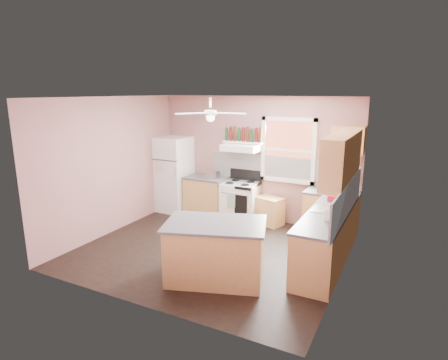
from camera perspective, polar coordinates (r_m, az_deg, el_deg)
The scene contains 32 objects.
floor at distance 6.88m, azimuth -1.91°, elevation -10.62°, with size 4.50×4.50×0.00m, color black.
ceiling at distance 6.28m, azimuth -2.10°, elevation 12.49°, with size 4.50×4.50×0.00m, color white.
wall_back at distance 8.24m, azimuth 4.83°, elevation 3.24°, with size 4.50×0.05×2.70m, color #936362.
wall_right at distance 5.74m, azimuth 18.33°, elevation -1.94°, with size 0.05×4.00×2.70m, color #936362.
wall_left at distance 7.78m, azimuth -16.84°, elevation 2.10°, with size 0.05×4.00×2.70m, color #936362.
backsplash_back at distance 8.08m, azimuth 7.65°, elevation 1.70°, with size 2.90×0.03×0.55m, color white.
backsplash_right at distance 6.07m, azimuth 18.29°, elevation -2.81°, with size 0.03×2.60×0.55m, color white.
window_view at distance 7.91m, azimuth 9.79°, elevation 4.50°, with size 1.00×0.02×1.20m, color brown.
window_frame at distance 7.89m, azimuth 9.73°, elevation 4.48°, with size 1.16×0.07×1.36m, color white.
refrigerator at distance 8.92m, azimuth -7.76°, elevation 0.88°, with size 0.75×0.73×1.76m, color white.
base_cabinet_left at distance 8.62m, azimuth -2.66°, elevation -2.56°, with size 0.90×0.60×0.86m, color #B8814D.
counter_left at distance 8.50m, azimuth -2.70°, elevation 0.36°, with size 0.92×0.62×0.04m, color #464648.
toaster at distance 8.32m, azimuth -1.79°, elevation 0.85°, with size 0.28×0.16×0.18m, color silver.
stove at distance 8.22m, azimuth 2.46°, elevation -3.34°, with size 0.75×0.64×0.86m, color white.
range_hood at distance 8.04m, azimuth 2.60°, elevation 4.97°, with size 0.78×0.50×0.14m, color white.
bottle_shelf at distance 8.13m, azimuth 2.95°, elevation 5.77°, with size 0.90×0.26×0.03m, color white.
cart at distance 8.10m, azimuth 6.90°, elevation -4.76°, with size 0.57×0.38×0.57m, color #B8814D.
base_cabinet_corner at distance 7.69m, azimuth 15.96°, elevation -5.08°, with size 1.00×0.60×0.86m, color #B8814D.
base_cabinet_right at distance 6.36m, azimuth 15.23°, elevation -8.98°, with size 0.60×2.20×0.86m, color #B8814D.
counter_corner at distance 7.56m, azimuth 16.18°, elevation -1.84°, with size 1.02×0.62×0.04m, color #464648.
counter_right at distance 6.20m, azimuth 15.39°, elevation -5.12°, with size 0.62×2.22×0.04m, color #464648.
sink at distance 6.39m, azimuth 15.77°, elevation -4.47°, with size 0.55×0.45×0.03m, color silver.
faucet at distance 6.34m, azimuth 17.23°, elevation -4.00°, with size 0.03×0.03×0.14m, color silver.
upper_cabinet_right at distance 6.16m, azimuth 17.57°, elevation 3.24°, with size 0.33×1.80×0.76m, color #B8814D.
upper_cabinet_corner at distance 7.46m, azimuth 18.40°, elevation 5.81°, with size 0.60×0.33×0.52m, color #B8814D.
paper_towel at distance 7.58m, azimuth 18.96°, elevation 0.88°, with size 0.12×0.12×0.26m, color white.
island at distance 5.75m, azimuth -1.32°, elevation -10.94°, with size 1.40×0.89×0.86m, color #B8814D.
island_top at distance 5.58m, azimuth -1.35°, elevation -6.73°, with size 1.48×0.97×0.04m, color #464648.
ceiling_fan_hub at distance 6.29m, azimuth -2.08°, elevation 10.21°, with size 0.20×0.20×0.08m, color white.
soap_bottle at distance 5.80m, azimuth 15.47°, elevation -4.90°, with size 0.10×0.10×0.26m, color silver.
red_caddy at distance 6.90m, azimuth 16.28°, elevation -2.70°, with size 0.18×0.12×0.10m, color #A40E1D.
wine_bottles at distance 8.11m, azimuth 3.00°, elevation 6.89°, with size 0.86×0.06×0.31m.
Camera 1 is at (3.04, -5.49, 2.81)m, focal length 30.00 mm.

